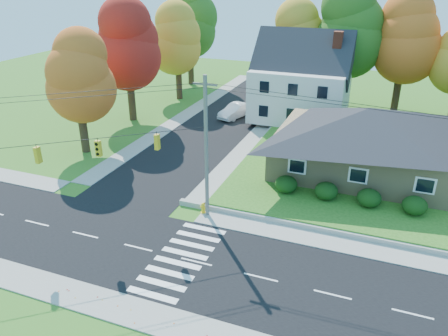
# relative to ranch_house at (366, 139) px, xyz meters

# --- Properties ---
(ground) EXTENTS (120.00, 120.00, 0.00)m
(ground) POSITION_rel_ranch_house_xyz_m (-8.00, -16.00, -3.27)
(ground) COLOR #3D7923
(road_main) EXTENTS (90.00, 8.00, 0.02)m
(road_main) POSITION_rel_ranch_house_xyz_m (-8.00, -16.00, -3.26)
(road_main) COLOR black
(road_main) RESTS_ON ground
(road_cross) EXTENTS (8.00, 44.00, 0.02)m
(road_cross) POSITION_rel_ranch_house_xyz_m (-16.00, 10.00, -3.25)
(road_cross) COLOR black
(road_cross) RESTS_ON ground
(sidewalk_north) EXTENTS (90.00, 2.00, 0.08)m
(sidewalk_north) POSITION_rel_ranch_house_xyz_m (-8.00, -11.00, -3.23)
(sidewalk_north) COLOR #9C9A90
(sidewalk_north) RESTS_ON ground
(sidewalk_south) EXTENTS (90.00, 2.00, 0.08)m
(sidewalk_south) POSITION_rel_ranch_house_xyz_m (-8.00, -21.00, -3.23)
(sidewalk_south) COLOR #9C9A90
(sidewalk_south) RESTS_ON ground
(lawn) EXTENTS (30.00, 30.00, 0.50)m
(lawn) POSITION_rel_ranch_house_xyz_m (5.00, 5.00, -3.02)
(lawn) COLOR #3D7923
(lawn) RESTS_ON ground
(ranch_house) EXTENTS (14.60, 10.60, 5.40)m
(ranch_house) POSITION_rel_ranch_house_xyz_m (0.00, 0.00, 0.00)
(ranch_house) COLOR tan
(ranch_house) RESTS_ON lawn
(colonial_house) EXTENTS (10.40, 8.40, 9.60)m
(colonial_house) POSITION_rel_ranch_house_xyz_m (-7.96, 12.00, 1.32)
(colonial_house) COLOR silver
(colonial_house) RESTS_ON lawn
(hedge_row) EXTENTS (10.70, 1.70, 1.27)m
(hedge_row) POSITION_rel_ranch_house_xyz_m (-0.50, -6.20, -2.13)
(hedge_row) COLOR #163A10
(hedge_row) RESTS_ON lawn
(traffic_infrastructure) EXTENTS (38.10, 10.66, 10.00)m
(traffic_infrastructure) POSITION_rel_ranch_house_xyz_m (-8.15, -14.65, 1.88)
(traffic_infrastructure) COLOR #666059
(traffic_infrastructure) RESTS_ON ground
(tree_lot_0) EXTENTS (6.72, 6.72, 12.51)m
(tree_lot_0) POSITION_rel_ranch_house_xyz_m (-10.00, 18.00, 5.04)
(tree_lot_0) COLOR #3F2A19
(tree_lot_0) RESTS_ON lawn
(tree_lot_1) EXTENTS (7.84, 7.84, 14.60)m
(tree_lot_1) POSITION_rel_ranch_house_xyz_m (-4.00, 17.00, 6.35)
(tree_lot_1) COLOR #3F2A19
(tree_lot_1) RESTS_ON lawn
(tree_lot_2) EXTENTS (7.28, 7.28, 13.56)m
(tree_lot_2) POSITION_rel_ranch_house_xyz_m (2.00, 18.00, 5.70)
(tree_lot_2) COLOR #3F2A19
(tree_lot_2) RESTS_ON lawn
(tree_west_0) EXTENTS (6.16, 6.16, 11.47)m
(tree_west_0) POSITION_rel_ranch_house_xyz_m (-25.00, -4.00, 3.89)
(tree_west_0) COLOR #3F2A19
(tree_west_0) RESTS_ON ground
(tree_west_1) EXTENTS (7.28, 7.28, 13.56)m
(tree_west_1) POSITION_rel_ranch_house_xyz_m (-26.00, 6.00, 5.20)
(tree_west_1) COLOR #3F2A19
(tree_west_1) RESTS_ON ground
(tree_west_2) EXTENTS (6.72, 6.72, 12.51)m
(tree_west_2) POSITION_rel_ranch_house_xyz_m (-25.00, 16.00, 4.54)
(tree_west_2) COLOR #3F2A19
(tree_west_2) RESTS_ON ground
(tree_west_3) EXTENTS (7.84, 7.84, 14.60)m
(tree_west_3) POSITION_rel_ranch_house_xyz_m (-27.00, 24.00, 5.85)
(tree_west_3) COLOR #3F2A19
(tree_west_3) RESTS_ON ground
(white_car) EXTENTS (3.16, 5.23, 1.63)m
(white_car) POSITION_rel_ranch_house_xyz_m (-15.15, 10.94, -2.43)
(white_car) COLOR silver
(white_car) RESTS_ON road_cross
(fire_hydrant) EXTENTS (0.49, 0.38, 0.85)m
(fire_hydrant) POSITION_rel_ranch_house_xyz_m (-9.90, -10.64, -2.86)
(fire_hydrant) COLOR yellow
(fire_hydrant) RESTS_ON ground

